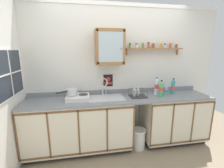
{
  "coord_description": "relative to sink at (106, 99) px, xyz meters",
  "views": [
    {
      "loc": [
        -0.59,
        -2.13,
        1.71
      ],
      "look_at": [
        -0.14,
        0.42,
        1.14
      ],
      "focal_mm": 24.57,
      "sensor_mm": 36.0,
      "label": 1
    }
  ],
  "objects": [
    {
      "name": "warning_sign",
      "position": [
        0.08,
        0.25,
        0.27
      ],
      "size": [
        0.17,
        0.01,
        0.22
      ],
      "color": "black"
    },
    {
      "name": "bottle_water_clear_0",
      "position": [
        0.93,
        0.02,
        0.18
      ],
      "size": [
        0.08,
        0.08,
        0.33
      ],
      "color": "silver",
      "rests_on": "countertop"
    },
    {
      "name": "bottle_water_blue_2",
      "position": [
        1.11,
        0.0,
        0.11
      ],
      "size": [
        0.07,
        0.07,
        0.21
      ],
      "color": "#8CB7E0",
      "rests_on": "countertop"
    },
    {
      "name": "spice_shelf",
      "position": [
        0.91,
        0.18,
        0.86
      ],
      "size": [
        1.06,
        0.14,
        0.23
      ],
      "color": "#996B42"
    },
    {
      "name": "countertop",
      "position": [
        0.26,
        -0.04,
        0.01
      ],
      "size": [
        3.17,
        0.6,
        0.03
      ],
      "primitive_type": "cube",
      "color": "gray",
      "rests_on": "lower_cabinet_run"
    },
    {
      "name": "bottle_detergent_teal_1",
      "position": [
        1.24,
        0.01,
        0.16
      ],
      "size": [
        0.07,
        0.07,
        0.3
      ],
      "color": "teal",
      "rests_on": "countertop"
    },
    {
      "name": "saucepan",
      "position": [
        -0.56,
        0.02,
        0.15
      ],
      "size": [
        0.32,
        0.27,
        0.1
      ],
      "color": "silver",
      "rests_on": "hot_plate_stove"
    },
    {
      "name": "bottle_soda_green_3",
      "position": [
        0.95,
        -0.1,
        0.16
      ],
      "size": [
        0.07,
        0.07,
        0.3
      ],
      "color": "#4CB266",
      "rests_on": "countertop"
    },
    {
      "name": "sink",
      "position": [
        0.0,
        0.0,
        0.0
      ],
      "size": [
        0.59,
        0.45,
        0.45
      ],
      "color": "silver",
      "rests_on": "countertop"
    },
    {
      "name": "wall_cabinet",
      "position": [
        0.08,
        0.1,
        0.87
      ],
      "size": [
        0.47,
        0.33,
        0.57
      ],
      "color": "#996B42"
    },
    {
      "name": "window",
      "position": [
        -1.34,
        -0.22,
        0.51
      ],
      "size": [
        0.03,
        0.76,
        0.66
      ],
      "color": "#262D38"
    },
    {
      "name": "lower_cabinet_run",
      "position": [
        -0.46,
        -0.04,
        -0.45
      ],
      "size": [
        1.75,
        0.58,
        0.88
      ],
      "color": "black",
      "rests_on": "ground"
    },
    {
      "name": "back_wall",
      "position": [
        0.26,
        0.27,
        0.37
      ],
      "size": [
        3.81,
        0.07,
        2.51
      ],
      "color": "silver",
      "rests_on": "ground"
    },
    {
      "name": "dish_rack",
      "position": [
        0.55,
        -0.03,
        0.06
      ],
      "size": [
        0.28,
        0.25,
        0.17
      ],
      "color": "#333338",
      "rests_on": "countertop"
    },
    {
      "name": "lower_cabinet_run_right",
      "position": [
        1.27,
        -0.04,
        -0.45
      ],
      "size": [
        1.17,
        0.58,
        0.88
      ],
      "color": "black",
      "rests_on": "ground"
    },
    {
      "name": "hot_plate_stove",
      "position": [
        -0.47,
        -0.01,
        0.06
      ],
      "size": [
        0.38,
        0.34,
        0.08
      ],
      "color": "silver",
      "rests_on": "countertop"
    },
    {
      "name": "floor",
      "position": [
        0.26,
        -0.35,
        -0.89
      ],
      "size": [
        6.21,
        6.21,
        0.0
      ],
      "primitive_type": "plane",
      "color": "gray",
      "rests_on": "ground"
    },
    {
      "name": "backsplash",
      "position": [
        0.26,
        0.24,
        0.06
      ],
      "size": [
        3.17,
        0.02,
        0.08
      ],
      "primitive_type": "cube",
      "color": "gray",
      "rests_on": "countertop"
    },
    {
      "name": "trash_bin",
      "position": [
        0.55,
        -0.17,
        -0.71
      ],
      "size": [
        0.26,
        0.26,
        0.36
      ],
      "color": "silver",
      "rests_on": "ground"
    }
  ]
}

